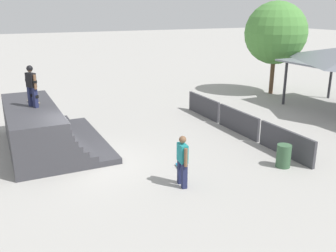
{
  "coord_description": "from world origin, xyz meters",
  "views": [
    {
      "loc": [
        12.9,
        -2.76,
        5.56
      ],
      "look_at": [
        -0.14,
        3.43,
        1.0
      ],
      "focal_mm": 40.0,
      "sensor_mm": 36.0,
      "label": 1
    }
  ],
  "objects_px": {
    "trash_bin": "(284,156)",
    "bystander_walking": "(182,159)",
    "skateboard_on_deck": "(34,102)",
    "skater_on_deck": "(31,83)",
    "tree_far_back": "(276,33)",
    "skateboard_on_ground": "(181,168)"
  },
  "relations": [
    {
      "from": "tree_far_back",
      "to": "skateboard_on_ground",
      "type": "bearing_deg",
      "value": -52.86
    },
    {
      "from": "skater_on_deck",
      "to": "tree_far_back",
      "type": "bearing_deg",
      "value": 79.26
    },
    {
      "from": "skater_on_deck",
      "to": "tree_far_back",
      "type": "distance_m",
      "value": 16.32
    },
    {
      "from": "tree_far_back",
      "to": "skater_on_deck",
      "type": "bearing_deg",
      "value": -74.64
    },
    {
      "from": "bystander_walking",
      "to": "tree_far_back",
      "type": "relative_size",
      "value": 0.29
    },
    {
      "from": "skater_on_deck",
      "to": "skateboard_on_ground",
      "type": "bearing_deg",
      "value": 19.83
    },
    {
      "from": "bystander_walking",
      "to": "trash_bin",
      "type": "distance_m",
      "value": 4.08
    },
    {
      "from": "bystander_walking",
      "to": "tree_far_back",
      "type": "height_order",
      "value": "tree_far_back"
    },
    {
      "from": "trash_bin",
      "to": "bystander_walking",
      "type": "bearing_deg",
      "value": -93.18
    },
    {
      "from": "bystander_walking",
      "to": "skateboard_on_ground",
      "type": "distance_m",
      "value": 1.59
    },
    {
      "from": "skateboard_on_ground",
      "to": "skater_on_deck",
      "type": "bearing_deg",
      "value": 58.85
    },
    {
      "from": "skater_on_deck",
      "to": "skateboard_on_ground",
      "type": "xyz_separation_m",
      "value": [
        4.25,
        4.39,
        -2.7
      ]
    },
    {
      "from": "bystander_walking",
      "to": "skater_on_deck",
      "type": "bearing_deg",
      "value": 41.31
    },
    {
      "from": "skater_on_deck",
      "to": "trash_bin",
      "type": "distance_m",
      "value": 9.97
    },
    {
      "from": "skateboard_on_deck",
      "to": "bystander_walking",
      "type": "distance_m",
      "value": 7.17
    },
    {
      "from": "bystander_walking",
      "to": "tree_far_back",
      "type": "bearing_deg",
      "value": -44.44
    },
    {
      "from": "skater_on_deck",
      "to": "skateboard_on_deck",
      "type": "relative_size",
      "value": 1.97
    },
    {
      "from": "trash_bin",
      "to": "skateboard_on_deck",
      "type": "bearing_deg",
      "value": -128.73
    },
    {
      "from": "skater_on_deck",
      "to": "skateboard_on_deck",
      "type": "xyz_separation_m",
      "value": [
        -0.6,
        0.07,
        -0.89
      ]
    },
    {
      "from": "tree_far_back",
      "to": "trash_bin",
      "type": "bearing_deg",
      "value": -38.1
    },
    {
      "from": "skateboard_on_ground",
      "to": "trash_bin",
      "type": "height_order",
      "value": "trash_bin"
    },
    {
      "from": "skateboard_on_ground",
      "to": "tree_far_back",
      "type": "distance_m",
      "value": 14.72
    }
  ]
}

